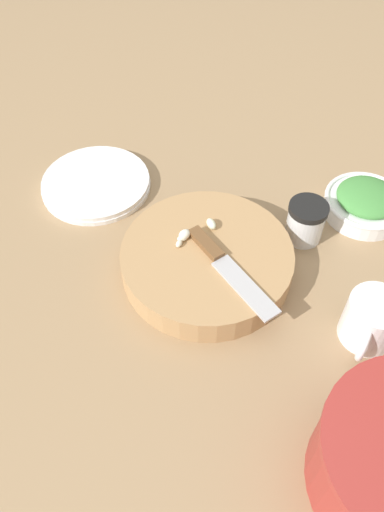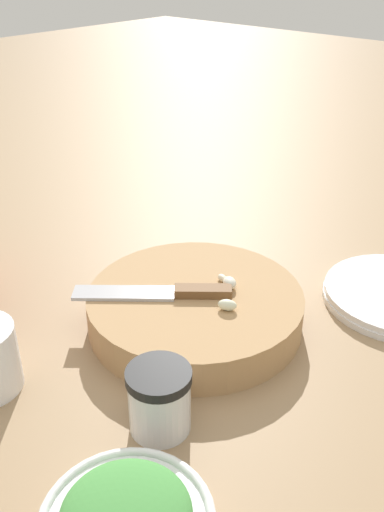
{
  "view_description": "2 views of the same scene",
  "coord_description": "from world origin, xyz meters",
  "px_view_note": "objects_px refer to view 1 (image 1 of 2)",
  "views": [
    {
      "loc": [
        -0.07,
        0.53,
        0.71
      ],
      "look_at": [
        -0.01,
        -0.0,
        0.07
      ],
      "focal_mm": 35.0,
      "sensor_mm": 36.0,
      "label": 1
    },
    {
      "loc": [
        -0.54,
        -0.47,
        0.49
      ],
      "look_at": [
        0.0,
        0.01,
        0.08
      ],
      "focal_mm": 40.0,
      "sensor_mm": 36.0,
      "label": 2
    }
  ],
  "objects_px": {
    "cutting_board": "(207,261)",
    "garlic_cloves": "(193,232)",
    "spice_jar": "(306,221)",
    "herb_bowl": "(366,202)",
    "coffee_mug": "(371,321)",
    "chef_knife": "(225,265)",
    "plate_stack": "(96,184)"
  },
  "relations": [
    {
      "from": "garlic_cloves",
      "to": "coffee_mug",
      "type": "height_order",
      "value": "coffee_mug"
    },
    {
      "from": "spice_jar",
      "to": "chef_knife",
      "type": "bearing_deg",
      "value": 43.44
    },
    {
      "from": "cutting_board",
      "to": "spice_jar",
      "type": "distance_m",
      "value": 0.2
    },
    {
      "from": "coffee_mug",
      "to": "herb_bowl",
      "type": "bearing_deg",
      "value": -95.21
    },
    {
      "from": "herb_bowl",
      "to": "spice_jar",
      "type": "relative_size",
      "value": 2.01
    },
    {
      "from": "plate_stack",
      "to": "coffee_mug",
      "type": "bearing_deg",
      "value": 150.05
    },
    {
      "from": "chef_knife",
      "to": "coffee_mug",
      "type": "bearing_deg",
      "value": 121.15
    },
    {
      "from": "cutting_board",
      "to": "chef_knife",
      "type": "bearing_deg",
      "value": 137.3
    },
    {
      "from": "herb_bowl",
      "to": "plate_stack",
      "type": "xyz_separation_m",
      "value": [
        0.54,
        -0.01,
        -0.02
      ]
    },
    {
      "from": "chef_knife",
      "to": "plate_stack",
      "type": "height_order",
      "value": "chef_knife"
    },
    {
      "from": "spice_jar",
      "to": "plate_stack",
      "type": "relative_size",
      "value": 0.36
    },
    {
      "from": "garlic_cloves",
      "to": "spice_jar",
      "type": "bearing_deg",
      "value": -161.67
    },
    {
      "from": "cutting_board",
      "to": "chef_knife",
      "type": "distance_m",
      "value": 0.06
    },
    {
      "from": "chef_knife",
      "to": "coffee_mug",
      "type": "height_order",
      "value": "coffee_mug"
    },
    {
      "from": "chef_knife",
      "to": "spice_jar",
      "type": "distance_m",
      "value": 0.19
    },
    {
      "from": "herb_bowl",
      "to": "spice_jar",
      "type": "xyz_separation_m",
      "value": [
        0.12,
        0.08,
        0.01
      ]
    },
    {
      "from": "herb_bowl",
      "to": "cutting_board",
      "type": "bearing_deg",
      "value": 31.4
    },
    {
      "from": "spice_jar",
      "to": "coffee_mug",
      "type": "xyz_separation_m",
      "value": [
        -0.1,
        0.21,
        0.0
      ]
    },
    {
      "from": "garlic_cloves",
      "to": "plate_stack",
      "type": "relative_size",
      "value": 0.33
    },
    {
      "from": "chef_knife",
      "to": "coffee_mug",
      "type": "distance_m",
      "value": 0.25
    },
    {
      "from": "herb_bowl",
      "to": "plate_stack",
      "type": "distance_m",
      "value": 0.54
    },
    {
      "from": "cutting_board",
      "to": "chef_knife",
      "type": "height_order",
      "value": "chef_knife"
    },
    {
      "from": "garlic_cloves",
      "to": "cutting_board",
      "type": "bearing_deg",
      "value": 130.4
    },
    {
      "from": "cutting_board",
      "to": "herb_bowl",
      "type": "distance_m",
      "value": 0.35
    },
    {
      "from": "spice_jar",
      "to": "plate_stack",
      "type": "distance_m",
      "value": 0.43
    },
    {
      "from": "plate_stack",
      "to": "chef_knife",
      "type": "bearing_deg",
      "value": 141.71
    },
    {
      "from": "cutting_board",
      "to": "garlic_cloves",
      "type": "relative_size",
      "value": 4.04
    },
    {
      "from": "cutting_board",
      "to": "chef_knife",
      "type": "xyz_separation_m",
      "value": [
        -0.03,
        0.03,
        0.03
      ]
    },
    {
      "from": "garlic_cloves",
      "to": "spice_jar",
      "type": "xyz_separation_m",
      "value": [
        -0.2,
        -0.07,
        -0.02
      ]
    },
    {
      "from": "plate_stack",
      "to": "herb_bowl",
      "type": "bearing_deg",
      "value": 178.77
    },
    {
      "from": "chef_knife",
      "to": "garlic_cloves",
      "type": "relative_size",
      "value": 2.45
    },
    {
      "from": "herb_bowl",
      "to": "coffee_mug",
      "type": "distance_m",
      "value": 0.29
    }
  ]
}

